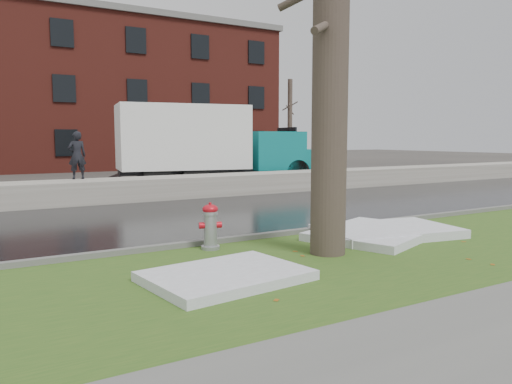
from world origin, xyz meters
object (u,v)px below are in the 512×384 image
fire_hydrant (210,224)px  worker (77,155)px  box_truck (208,143)px  tree (331,27)px

fire_hydrant → worker: (-0.65, 8.69, 1.02)m
fire_hydrant → box_truck: bearing=81.6°
fire_hydrant → tree: 4.07m
box_truck → worker: size_ratio=6.82×
fire_hydrant → tree: (1.65, -1.37, 3.45)m
fire_hydrant → tree: tree is taller
worker → fire_hydrant: bearing=93.4°
tree → box_truck: (3.82, 13.16, -2.11)m
box_truck → worker: 6.87m
fire_hydrant → worker: 8.78m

